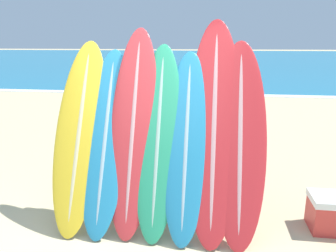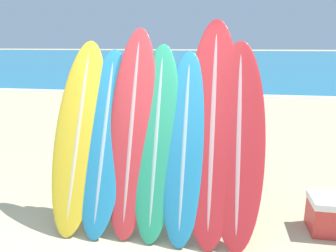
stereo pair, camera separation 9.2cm
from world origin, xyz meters
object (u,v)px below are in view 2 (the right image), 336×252
(surfboard_slot_1, at_px, (105,139))
(person_mid_beach, at_px, (197,81))
(cooler_box, at_px, (335,215))
(surfboard_slot_5, at_px, (213,126))
(person_near_water, at_px, (238,103))
(surfboard_slot_4, at_px, (185,144))
(surfboard_slot_3, at_px, (157,138))
(surfboard_slot_6, at_px, (238,140))
(surfboard_rack, at_px, (157,182))
(surfboard_slot_2, at_px, (132,128))
(surfboard_slot_0, at_px, (79,133))

(surfboard_slot_1, relative_size, person_mid_beach, 1.17)
(person_mid_beach, bearing_deg, cooler_box, 162.52)
(surfboard_slot_5, bearing_deg, person_near_water, 81.82)
(person_mid_beach, bearing_deg, surfboard_slot_1, 138.80)
(surfboard_slot_4, bearing_deg, surfboard_slot_3, 176.70)
(surfboard_slot_3, height_order, cooler_box, surfboard_slot_3)
(person_mid_beach, bearing_deg, surfboard_slot_6, 152.57)
(surfboard_slot_6, xyz_separation_m, cooler_box, (1.09, 0.08, -0.83))
(person_mid_beach, bearing_deg, surfboard_slot_4, 147.24)
(person_near_water, bearing_deg, surfboard_slot_5, 51.73)
(surfboard_rack, height_order, surfboard_slot_2, surfboard_slot_2)
(surfboard_slot_0, xyz_separation_m, surfboard_slot_6, (1.78, 0.00, 0.00))
(surfboard_slot_1, xyz_separation_m, surfboard_slot_4, (0.90, -0.01, -0.01))
(surfboard_slot_3, xyz_separation_m, person_mid_beach, (0.01, 6.08, -0.10))
(surfboard_slot_0, bearing_deg, surfboard_rack, -1.95)
(surfboard_slot_3, bearing_deg, person_near_water, 71.59)
(surfboard_slot_1, xyz_separation_m, person_mid_beach, (0.60, 6.09, -0.07))
(surfboard_slot_0, height_order, surfboard_slot_5, surfboard_slot_5)
(cooler_box, bearing_deg, surfboard_slot_3, -177.04)
(surfboard_rack, xyz_separation_m, surfboard_slot_1, (-0.59, 0.01, 0.48))
(surfboard_slot_3, height_order, surfboard_slot_4, surfboard_slot_3)
(surfboard_slot_6, bearing_deg, surfboard_slot_0, -179.85)
(surfboard_slot_0, bearing_deg, surfboard_slot_4, -1.68)
(person_near_water, bearing_deg, person_mid_beach, -101.18)
(surfboard_rack, bearing_deg, surfboard_slot_2, 169.82)
(surfboard_slot_6, bearing_deg, cooler_box, 4.17)
(person_mid_beach, bearing_deg, surfboard_slot_5, 150.04)
(surfboard_slot_0, distance_m, surfboard_slot_2, 0.62)
(surfboard_rack, height_order, cooler_box, surfboard_rack)
(surfboard_slot_3, bearing_deg, surfboard_slot_4, -3.30)
(cooler_box, bearing_deg, person_near_water, 107.26)
(surfboard_rack, bearing_deg, person_mid_beach, 89.91)
(surfboard_rack, bearing_deg, surfboard_slot_4, -0.90)
(surfboard_slot_1, bearing_deg, person_near_water, 62.41)
(surfboard_slot_3, relative_size, surfboard_slot_5, 0.88)
(surfboard_slot_4, height_order, person_mid_beach, surfboard_slot_4)
(surfboard_rack, distance_m, surfboard_slot_6, 1.03)
(surfboard_slot_1, distance_m, surfboard_slot_3, 0.59)
(surfboard_slot_3, distance_m, person_near_water, 3.27)
(surfboard_slot_3, xyz_separation_m, person_near_water, (1.03, 3.10, -0.14))
(surfboard_slot_6, bearing_deg, surfboard_slot_4, -175.96)
(surfboard_slot_2, bearing_deg, person_mid_beach, 87.21)
(surfboard_slot_0, distance_m, surfboard_slot_5, 1.51)
(surfboard_rack, xyz_separation_m, surfboard_slot_6, (0.88, 0.04, 0.53))
(surfboard_slot_0, bearing_deg, surfboard_slot_5, 2.46)
(person_near_water, bearing_deg, surfboard_slot_2, 36.64)
(surfboard_slot_2, xyz_separation_m, surfboard_slot_5, (0.88, 0.04, 0.05))
(surfboard_slot_4, xyz_separation_m, person_near_water, (0.72, 3.12, -0.10))
(surfboard_slot_4, relative_size, person_mid_beach, 1.16)
(surfboard_slot_1, height_order, surfboard_slot_4, surfboard_slot_1)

